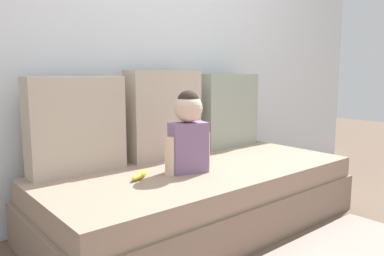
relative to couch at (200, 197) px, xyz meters
name	(u,v)px	position (x,y,z in m)	size (l,w,h in m)	color
ground_plane	(200,225)	(0.00, 0.00, -0.18)	(12.00, 12.00, 0.00)	brown
back_wall	(144,45)	(0.00, 0.60, 0.96)	(5.20, 0.10, 2.29)	silver
couch	(200,197)	(0.00, 0.00, 0.00)	(2.00, 0.94, 0.37)	#826C5B
throw_pillow_left	(76,125)	(-0.62, 0.37, 0.47)	(0.56, 0.16, 0.56)	#C1B29E
throw_pillow_center	(164,114)	(0.00, 0.37, 0.49)	(0.54, 0.16, 0.59)	#C1B29E
throw_pillow_right	(228,110)	(0.62, 0.37, 0.47)	(0.51, 0.16, 0.57)	#99A393
toddler	(188,130)	(-0.12, -0.04, 0.44)	(0.32, 0.18, 0.48)	gray
banana	(140,175)	(-0.42, 0.02, 0.21)	(0.17, 0.04, 0.04)	yellow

